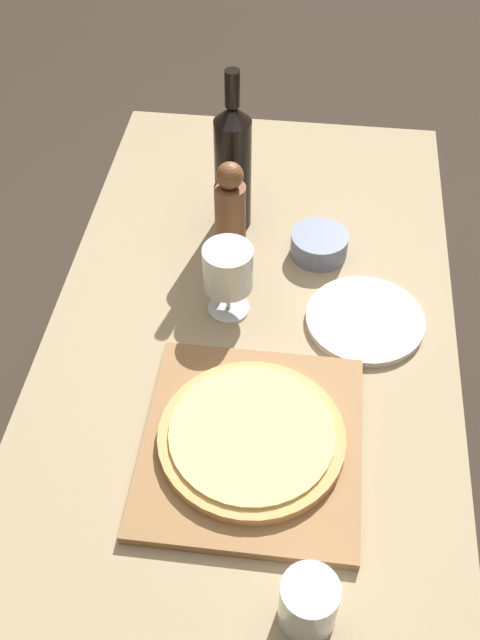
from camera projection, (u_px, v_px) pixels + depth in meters
name	position (u px, v px, depth m)	size (l,w,h in m)	color
ground_plane	(247.00, 531.00, 1.86)	(12.00, 12.00, 0.00)	#382D23
dining_table	(249.00, 376.00, 1.41)	(0.73, 1.42, 0.72)	#9E8966
cutting_board	(251.00, 444.00, 1.17)	(0.34, 0.37, 0.02)	olive
pizza	(252.00, 437.00, 1.16)	(0.29, 0.29, 0.02)	tan
wine_bottle	(233.00, 165.00, 1.45)	(0.07, 0.07, 0.34)	black
pepper_mill	(230.00, 217.00, 1.40)	(0.06, 0.06, 0.23)	brown
wine_glass	(228.00, 270.00, 1.31)	(0.09, 0.09, 0.15)	silver
small_bowl	(319.00, 244.00, 1.47)	(0.11, 0.11, 0.05)	slate
drinking_tumbler	(309.00, 603.00, 0.97)	(0.08, 0.08, 0.09)	silver
dinner_plate	(365.00, 320.00, 1.36)	(0.21, 0.21, 0.01)	silver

